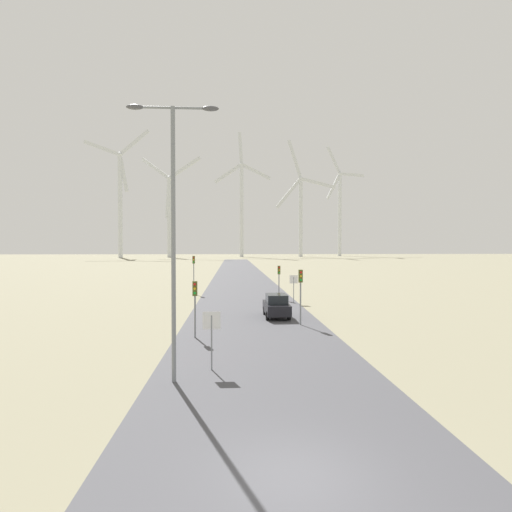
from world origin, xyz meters
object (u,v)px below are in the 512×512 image
Objects in this scene: traffic_light_post_mid_right at (279,275)px; wind_turbine_left at (169,208)px; traffic_light_post_near_right at (301,284)px; wind_turbine_right at (301,207)px; traffic_light_post_near_left at (195,296)px; stop_sign_near at (212,329)px; streetlamp at (173,211)px; stop_sign_far at (294,284)px; traffic_light_post_mid_left at (194,266)px; wind_turbine_far_left at (120,196)px; wind_turbine_far_right at (340,206)px; wind_turbine_center at (242,201)px; car_approaching at (276,306)px.

traffic_light_post_mid_right is 178.07m from wind_turbine_left.
traffic_light_post_near_right is 200.07m from wind_turbine_right.
stop_sign_near is at bearing -78.27° from traffic_light_post_near_left.
traffic_light_post_mid_right is 0.05× the size of wind_turbine_right.
streetlamp reaches higher than traffic_light_post_near_right.
streetlamp is at bearing -122.01° from traffic_light_post_near_right.
wind_turbine_left is at bearing 102.72° from stop_sign_far.
streetlamp is at bearing -81.05° from wind_turbine_left.
wind_turbine_far_left reaches higher than traffic_light_post_mid_left.
traffic_light_post_mid_left is at bearing 141.11° from stop_sign_far.
streetlamp is 4.09× the size of stop_sign_far.
streetlamp is 239.13m from wind_turbine_far_right.
traffic_light_post_mid_right is at bearing 74.04° from streetlamp.
traffic_light_post_near_right is at bearing -78.35° from wind_turbine_left.
wind_turbine_right is at bearing 76.28° from traffic_light_post_mid_left.
streetlamp is at bearing -134.49° from stop_sign_near.
wind_turbine_left is 0.78× the size of wind_turbine_center.
wind_turbine_far_left is at bearing 106.70° from traffic_light_post_near_left.
wind_turbine_left is (-31.28, 189.85, 23.97)m from traffic_light_post_near_left.
car_approaching is at bearing -71.04° from wind_turbine_far_left.
wind_turbine_far_left is at bearing 106.01° from streetlamp.
stop_sign_near is 0.67× the size of traffic_light_post_near_right.
wind_turbine_right is at bearing -143.66° from wind_turbine_far_right.
car_approaching is 195.26m from wind_turbine_center.
stop_sign_far is 11.05m from traffic_light_post_near_right.
traffic_light_post_mid_left is 1.08× the size of car_approaching.
wind_turbine_far_left is at bearing -171.56° from wind_turbine_right.
traffic_light_post_mid_right is (9.52, -5.45, -0.66)m from traffic_light_post_mid_left.
stop_sign_near is 0.04× the size of wind_turbine_far_left.
traffic_light_post_near_right is at bearing 57.99° from streetlamp.
wind_turbine_far_left is at bearing 106.53° from stop_sign_near.
traffic_light_post_mid_right is at bearing -69.46° from wind_turbine_far_left.
traffic_light_post_near_left is 23.21m from traffic_light_post_mid_left.
traffic_light_post_mid_right is (-1.09, 3.11, 0.68)m from stop_sign_far.
wind_turbine_right is (33.37, -0.44, -3.31)m from wind_turbine_center.
stop_sign_near is at bearing -80.56° from wind_turbine_left.
wind_turbine_left is at bearing -163.32° from wind_turbine_far_right.
wind_turbine_right is at bearing 8.44° from wind_turbine_far_left.
wind_turbine_left is (-32.63, 196.34, 24.66)m from stop_sign_near.
traffic_light_post_mid_left is (-9.42, 19.51, 0.39)m from traffic_light_post_near_right.
stop_sign_near reaches higher than car_approaching.
wind_turbine_far_right is at bearing 72.65° from traffic_light_post_near_left.
wind_turbine_left is at bearing 102.60° from traffic_light_post_mid_right.
wind_turbine_far_right reaches higher than traffic_light_post_near_right.
wind_turbine_left is 40.11m from wind_turbine_center.
traffic_light_post_mid_right is at bearing 109.32° from stop_sign_far.
wind_turbine_far_left is 1.01× the size of wind_turbine_right.
wind_turbine_center reaches higher than stop_sign_near.
wind_turbine_far_right is at bearing 16.68° from wind_turbine_left.
wind_turbine_left is 104.44m from wind_turbine_far_right.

